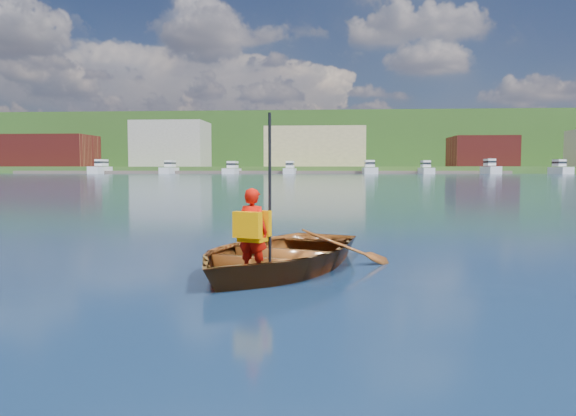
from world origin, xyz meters
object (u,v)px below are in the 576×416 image
Objects in this scene: dock at (303,172)px; marina_yachts at (353,169)px; rowboat at (276,254)px; child_paddler at (253,230)px.

dock is 14.49m from marina_yachts.
rowboat is 148.97m from dock.
marina_yachts is at bearing 87.23° from rowboat.
child_paddler reaches higher than dock.
rowboat is 2.20× the size of child_paddler.
dock is at bearing 92.58° from rowboat.
rowboat is 0.03× the size of marina_yachts.
rowboat is at bearing -92.77° from marina_yachts.
dock is (-6.71, 148.82, 0.19)m from rowboat.
child_paddler is 149.85m from dock.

